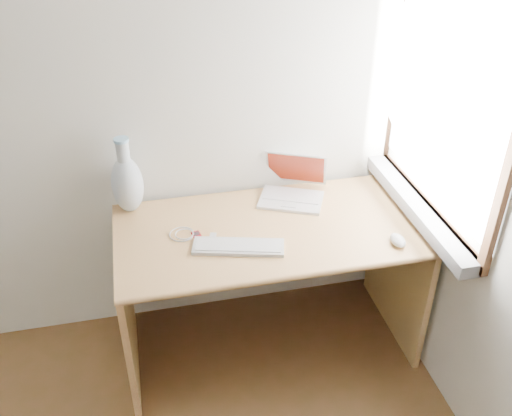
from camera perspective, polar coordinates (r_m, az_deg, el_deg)
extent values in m
cube|color=white|center=(2.61, -23.60, 10.45)|extent=(3.50, 0.04, 2.60)
cube|color=white|center=(2.46, 18.72, 10.73)|extent=(0.01, 0.90, 1.00)
cube|color=gray|center=(2.67, 15.70, 0.12)|extent=(0.10, 0.96, 0.06)
cube|color=white|center=(2.41, 17.25, 11.34)|extent=(0.02, 0.84, 0.92)
cube|color=tan|center=(2.56, 1.33, -2.20)|extent=(1.37, 0.68, 0.03)
cube|color=tan|center=(2.74, -12.75, -10.14)|extent=(0.03, 0.64, 0.69)
cube|color=tan|center=(2.98, 13.94, -6.24)|extent=(0.03, 0.64, 0.69)
cube|color=tan|center=(2.96, -0.23, -2.49)|extent=(1.31, 0.03, 0.45)
cube|color=white|center=(2.73, 3.52, 0.82)|extent=(0.35, 0.31, 0.01)
cube|color=white|center=(2.73, 3.53, 0.98)|extent=(0.29, 0.22, 0.00)
cube|color=white|center=(2.77, 3.02, 3.68)|extent=(0.30, 0.19, 0.19)
cube|color=maroon|center=(2.77, 3.02, 3.68)|extent=(0.27, 0.17, 0.16)
cube|color=silver|center=(2.42, -1.77, -3.90)|extent=(0.40, 0.21, 0.02)
cube|color=white|center=(2.41, -1.77, -3.71)|extent=(0.37, 0.18, 0.00)
ellipsoid|color=white|center=(2.51, 14.00, -3.15)|extent=(0.06, 0.10, 0.03)
cube|color=red|center=(2.50, -5.87, -2.84)|extent=(0.05, 0.08, 0.01)
cube|color=black|center=(2.50, -5.87, -2.77)|extent=(0.03, 0.03, 0.00)
torus|color=silver|center=(2.52, -7.42, -2.61)|extent=(0.14, 0.14, 0.01)
cube|color=silver|center=(2.48, -4.39, -2.99)|extent=(0.05, 0.08, 0.01)
ellipsoid|color=silver|center=(2.66, -12.73, 2.27)|extent=(0.14, 0.14, 0.27)
cylinder|color=silver|center=(2.58, -13.19, 5.53)|extent=(0.06, 0.06, 0.11)
cylinder|color=#98CFF3|center=(2.55, -13.34, 6.64)|extent=(0.07, 0.07, 0.01)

